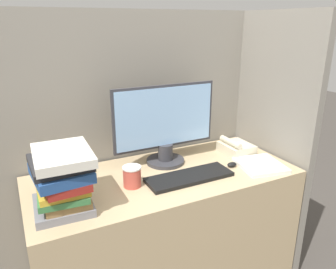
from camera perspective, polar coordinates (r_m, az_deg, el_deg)
cubicle_panel_rear at (r=2.03m, az=-4.94°, el=-2.03°), size 1.81×0.04×1.59m
cubicle_panel_right at (r=2.17m, az=17.03°, el=-1.50°), size 0.04×0.69×1.59m
desk at (r=1.95m, az=-0.56°, el=-16.96°), size 1.41×0.63×0.76m
monitor at (r=1.82m, az=-0.52°, el=1.34°), size 0.60×0.22×0.45m
keyboard at (r=1.71m, az=3.75°, el=-7.37°), size 0.46×0.16×0.02m
mouse at (r=1.87m, az=11.07°, el=-5.17°), size 0.06×0.04×0.03m
coffee_cup at (r=1.62m, az=-6.28°, el=-7.28°), size 0.09×0.09×0.10m
book_stack at (r=1.46m, az=-17.91°, el=-7.47°), size 0.26×0.30×0.27m
desk_telephone at (r=2.05m, az=11.73°, el=-2.28°), size 0.17×0.19×0.10m
paper_pile at (r=1.91m, az=15.77°, el=-5.14°), size 0.27×0.29×0.02m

